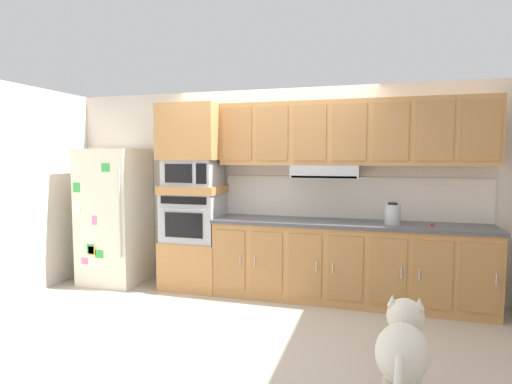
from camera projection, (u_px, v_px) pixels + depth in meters
ground_plane at (250, 315)px, 4.40m from camera, size 9.60×9.60×0.00m
back_kitchen_wall at (275, 189)px, 5.36m from camera, size 6.20×0.12×2.50m
side_panel_left at (28, 191)px, 5.08m from camera, size 0.12×7.10×2.50m
refrigerator at (115, 216)px, 5.56m from camera, size 0.76×0.73×1.76m
oven_base_cabinet at (194, 263)px, 5.37m from camera, size 0.74×0.62×0.60m
built_in_oven at (194, 217)px, 5.31m from camera, size 0.70×0.62×0.60m
appliance_mid_shelf at (193, 189)px, 5.29m from camera, size 0.74×0.62×0.10m
microwave at (193, 173)px, 5.27m from camera, size 0.64×0.54×0.32m
appliance_upper_cabinet at (193, 133)px, 5.23m from camera, size 0.74×0.62×0.68m
lower_cabinet_run at (347, 263)px, 4.82m from camera, size 3.08×0.63×0.88m
countertop_slab at (348, 224)px, 4.79m from camera, size 3.12×0.64×0.04m
backsplash_panel at (350, 198)px, 5.04m from camera, size 3.12×0.02×0.50m
upper_cabinet_with_hood at (349, 135)px, 4.82m from camera, size 3.08×0.48×0.88m
screwdriver at (433, 225)px, 4.50m from camera, size 0.15×0.14×0.03m
electric_kettle at (393, 214)px, 4.59m from camera, size 0.17×0.17×0.24m
dog at (403, 345)px, 2.74m from camera, size 0.38×1.04×0.67m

